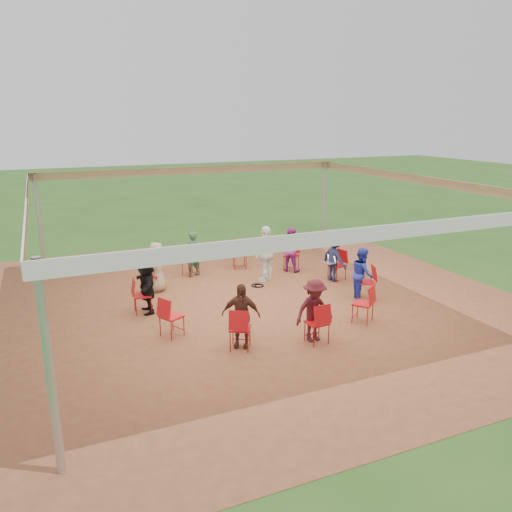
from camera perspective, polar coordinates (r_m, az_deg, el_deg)
name	(u,v)px	position (r m, az deg, el deg)	size (l,w,h in m)	color
ground	(256,300)	(13.08, -0.04, -5.01)	(80.00, 80.00, 0.00)	#284E18
dirt_patch	(256,299)	(13.08, -0.04, -4.99)	(13.00, 13.00, 0.00)	brown
tent	(256,210)	(12.45, -0.04, 5.27)	(10.33, 10.33, 3.00)	#B2B2B7
chair_0	(337,265)	(14.68, 9.26, -1.06)	(0.42, 0.44, 0.90)	red
chair_1	(291,256)	(15.51, 4.06, 0.01)	(0.42, 0.44, 0.90)	red
chair_2	(240,254)	(15.65, -1.89, 0.18)	(0.42, 0.44, 0.90)	red
chair_3	(190,261)	(15.08, -7.51, -0.55)	(0.42, 0.44, 0.90)	red
chair_4	(153,275)	(13.90, -11.64, -2.13)	(0.42, 0.44, 0.90)	red
chair_5	(142,295)	(12.38, -12.86, -4.41)	(0.42, 0.44, 0.90)	red
chair_6	(172,317)	(10.98, -9.63, -6.85)	(0.42, 0.44, 0.90)	red
chair_7	(240,328)	(10.26, -1.82, -8.27)	(0.42, 0.44, 0.90)	red
chair_8	(317,323)	(10.59, 6.98, -7.59)	(0.42, 0.44, 0.90)	red
chair_9	(363,304)	(11.80, 12.13, -5.37)	(0.42, 0.44, 0.90)	red
chair_10	(366,282)	(13.34, 12.46, -2.94)	(0.42, 0.44, 0.90)	red
person_seated_0	(334,258)	(14.54, 8.96, -0.24)	(0.88, 0.44, 1.36)	#191D39
person_seated_1	(290,249)	(15.34, 3.94, 0.76)	(0.66, 0.38, 1.36)	#8B2279
person_seated_2	(192,254)	(14.92, -7.27, 0.24)	(0.50, 0.33, 1.36)	#2A5339
person_seated_3	(157,267)	(13.78, -11.25, -1.23)	(0.67, 0.37, 1.36)	#A08562
person_seated_4	(147,286)	(12.32, -12.37, -3.32)	(1.27, 0.47, 1.36)	black
person_seated_5	(241,315)	(10.28, -1.74, -6.79)	(0.80, 0.41, 1.36)	#4F271E
person_seated_6	(314,310)	(10.60, 6.67, -6.19)	(0.88, 0.44, 1.36)	#461219
person_seated_7	(362,274)	(13.23, 12.01, -1.97)	(0.66, 0.38, 1.36)	#212EA3
standing_person	(267,254)	(14.32, 1.22, 0.27)	(0.96, 0.49, 1.63)	white
cable_coil	(258,286)	(14.09, 0.23, -3.39)	(0.45, 0.45, 0.03)	black
laptop	(330,260)	(14.44, 8.49, -0.49)	(0.32, 0.37, 0.23)	#B7B7BC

